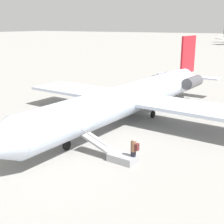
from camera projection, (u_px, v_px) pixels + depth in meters
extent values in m
plane|color=gray|center=(128.00, 122.00, 28.45)|extent=(600.00, 600.00, 0.00)
cylinder|color=silver|center=(128.00, 99.00, 27.87)|extent=(24.79, 4.30, 2.77)
cone|color=silver|center=(189.00, 78.00, 38.96)|extent=(3.77, 2.94, 2.72)
cube|color=red|center=(188.00, 55.00, 37.60)|extent=(3.89, 0.46, 4.44)
cube|color=silver|center=(188.00, 76.00, 38.62)|extent=(2.14, 7.86, 0.14)
cube|color=silver|center=(205.00, 110.00, 25.23)|extent=(5.07, 10.61, 0.28)
cube|color=silver|center=(81.00, 90.00, 32.55)|extent=(5.07, 10.61, 0.28)
cylinder|color=#4C4C51|center=(192.00, 82.00, 34.83)|extent=(3.40, 1.45, 1.25)
cylinder|color=#4C4C51|center=(161.00, 79.00, 37.01)|extent=(3.40, 1.45, 1.25)
cylinder|color=black|center=(67.00, 145.00, 22.07)|extent=(0.70, 0.21, 0.69)
cylinder|color=#4C4C51|center=(67.00, 139.00, 21.95)|extent=(0.12, 0.12, 0.22)
cylinder|color=black|center=(153.00, 114.00, 29.60)|extent=(0.70, 0.21, 0.69)
cylinder|color=#4C4C51|center=(153.00, 110.00, 29.47)|extent=(0.12, 0.12, 0.22)
cylinder|color=black|center=(131.00, 110.00, 30.99)|extent=(0.70, 0.21, 0.69)
cylinder|color=#4C4C51|center=(131.00, 106.00, 30.87)|extent=(0.12, 0.12, 0.22)
cube|color=#99999E|center=(123.00, 158.00, 20.16)|extent=(1.21, 1.86, 0.50)
cube|color=#99999E|center=(98.00, 143.00, 21.11)|extent=(1.04, 2.29, 0.86)
cube|color=#99999E|center=(94.00, 137.00, 20.62)|extent=(0.20, 2.22, 0.81)
cube|color=#23232D|center=(133.00, 158.00, 19.81)|extent=(0.22, 0.29, 0.85)
cylinder|color=brown|center=(133.00, 147.00, 19.60)|extent=(0.36, 0.36, 0.65)
sphere|color=beige|center=(134.00, 140.00, 19.48)|extent=(0.24, 0.24, 0.24)
cube|color=#592323|center=(137.00, 147.00, 19.44)|extent=(0.29, 0.20, 0.44)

